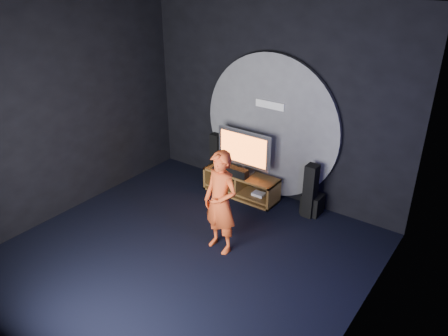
{
  "coord_description": "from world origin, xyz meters",
  "views": [
    {
      "loc": [
        3.55,
        -3.88,
        4.01
      ],
      "look_at": [
        -0.0,
        1.05,
        1.05
      ],
      "focal_mm": 35.0,
      "sensor_mm": 36.0,
      "label": 1
    }
  ],
  "objects_px": {
    "tower_speaker_right": "(310,191)",
    "subwoofer": "(312,204)",
    "player": "(221,203)",
    "media_console": "(241,186)",
    "tv": "(244,150)",
    "tower_speaker_left": "(217,156)"
  },
  "relations": [
    {
      "from": "tv",
      "to": "tower_speaker_right",
      "type": "height_order",
      "value": "tv"
    },
    {
      "from": "tv",
      "to": "tower_speaker_right",
      "type": "distance_m",
      "value": 1.39
    },
    {
      "from": "media_console",
      "to": "tv",
      "type": "distance_m",
      "value": 0.7
    },
    {
      "from": "media_console",
      "to": "tower_speaker_left",
      "type": "relative_size",
      "value": 1.5
    },
    {
      "from": "media_console",
      "to": "tower_speaker_left",
      "type": "distance_m",
      "value": 0.89
    },
    {
      "from": "media_console",
      "to": "tower_speaker_left",
      "type": "bearing_deg",
      "value": 159.13
    },
    {
      "from": "tower_speaker_right",
      "to": "player",
      "type": "bearing_deg",
      "value": -112.21
    },
    {
      "from": "subwoofer",
      "to": "player",
      "type": "relative_size",
      "value": 0.22
    },
    {
      "from": "media_console",
      "to": "tv",
      "type": "xyz_separation_m",
      "value": [
        -0.01,
        0.07,
        0.69
      ]
    },
    {
      "from": "media_console",
      "to": "tv",
      "type": "relative_size",
      "value": 1.33
    },
    {
      "from": "tower_speaker_left",
      "to": "tower_speaker_right",
      "type": "xyz_separation_m",
      "value": [
        2.1,
        -0.21,
        0.0
      ]
    },
    {
      "from": "tower_speaker_right",
      "to": "subwoofer",
      "type": "height_order",
      "value": "tower_speaker_right"
    },
    {
      "from": "subwoofer",
      "to": "media_console",
      "type": "bearing_deg",
      "value": -171.45
    },
    {
      "from": "tower_speaker_right",
      "to": "subwoofer",
      "type": "xyz_separation_m",
      "value": [
        0.01,
        0.11,
        -0.3
      ]
    },
    {
      "from": "tower_speaker_left",
      "to": "subwoofer",
      "type": "xyz_separation_m",
      "value": [
        2.12,
        -0.1,
        -0.3
      ]
    },
    {
      "from": "media_console",
      "to": "subwoofer",
      "type": "relative_size",
      "value": 4.03
    },
    {
      "from": "tv",
      "to": "player",
      "type": "height_order",
      "value": "player"
    },
    {
      "from": "subwoofer",
      "to": "player",
      "type": "bearing_deg",
      "value": -111.37
    },
    {
      "from": "media_console",
      "to": "tower_speaker_right",
      "type": "relative_size",
      "value": 1.5
    },
    {
      "from": "tv",
      "to": "player",
      "type": "relative_size",
      "value": 0.67
    },
    {
      "from": "media_console",
      "to": "tower_speaker_right",
      "type": "xyz_separation_m",
      "value": [
        1.32,
        0.09,
        0.28
      ]
    },
    {
      "from": "tv",
      "to": "subwoofer",
      "type": "xyz_separation_m",
      "value": [
        1.34,
        0.13,
        -0.71
      ]
    }
  ]
}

